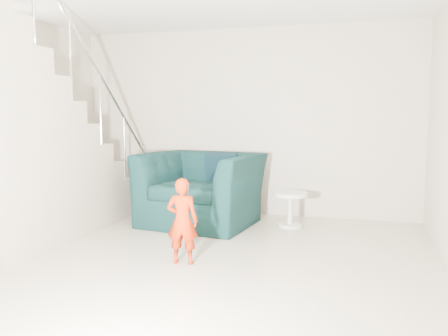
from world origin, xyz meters
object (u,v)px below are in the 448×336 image
(side_table, at_px, (290,204))
(staircase, at_px, (29,160))
(armchair, at_px, (201,189))
(toddler, at_px, (182,221))

(side_table, xyz_separation_m, staircase, (-2.79, -1.53, 0.64))
(armchair, relative_size, toddler, 1.70)
(armchair, bearing_deg, staircase, -132.72)
(toddler, distance_m, side_table, 2.00)
(staircase, bearing_deg, armchair, 39.84)
(armchair, relative_size, side_table, 3.22)
(side_table, distance_m, staircase, 3.25)
(toddler, bearing_deg, staircase, -16.37)
(toddler, distance_m, staircase, 2.09)
(toddler, relative_size, staircase, 0.24)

